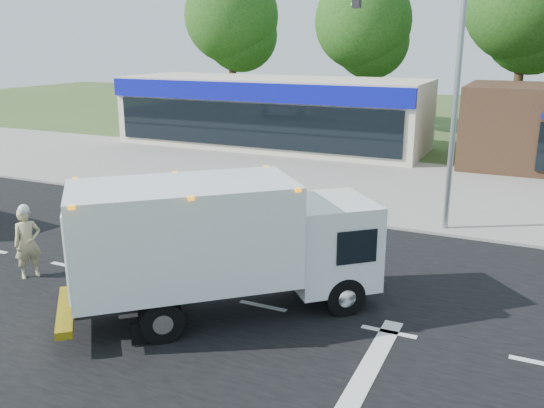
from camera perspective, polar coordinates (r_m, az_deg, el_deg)
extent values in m
plane|color=#385123|center=(13.77, -0.90, -10.13)|extent=(120.00, 120.00, 0.00)
cube|color=black|center=(13.77, -0.90, -10.11)|extent=(60.00, 14.00, 0.02)
cube|color=gray|center=(20.96, 8.87, -0.93)|extent=(60.00, 2.40, 0.12)
cube|color=gray|center=(26.42, 12.39, 2.26)|extent=(60.00, 9.00, 0.02)
cube|color=silver|center=(17.03, -19.50, -5.79)|extent=(1.20, 0.15, 0.01)
cube|color=silver|center=(15.19, -11.24, -7.80)|extent=(1.20, 0.15, 0.01)
cube|color=silver|center=(13.76, -0.90, -10.06)|extent=(1.20, 0.15, 0.01)
cube|color=silver|center=(12.89, 11.50, -12.30)|extent=(1.20, 0.15, 0.01)
cube|color=silver|center=(12.68, 25.19, -14.10)|extent=(1.20, 0.15, 0.01)
cube|color=black|center=(13.13, -8.42, -8.43)|extent=(4.20, 3.88, 0.33)
cube|color=silver|center=(13.67, 5.63, -3.69)|extent=(2.79, 2.80, 2.00)
cube|color=black|center=(13.97, 9.10, -2.56)|extent=(1.31, 1.45, 0.86)
cube|color=white|center=(12.65, -8.66, -2.91)|extent=(5.08, 4.88, 2.24)
cube|color=silver|center=(12.59, -19.55, -3.99)|extent=(1.31, 1.46, 1.81)
cube|color=yellow|center=(13.13, -19.73, -9.94)|extent=(1.77, 1.93, 0.17)
cube|color=orange|center=(12.35, -8.87, 1.92)|extent=(4.97, 4.78, 0.08)
cylinder|color=black|center=(14.83, 4.36, -6.28)|extent=(0.87, 0.82, 0.92)
cylinder|color=black|center=(13.30, 7.20, -9.06)|extent=(0.87, 0.82, 0.92)
cylinder|color=black|center=(14.02, -11.70, -7.92)|extent=(0.87, 0.82, 0.92)
cylinder|color=black|center=(12.30, -10.82, -11.39)|extent=(0.87, 0.82, 0.92)
imported|color=tan|center=(16.36, -23.05, -3.59)|extent=(0.74, 0.82, 1.89)
sphere|color=white|center=(16.10, -23.40, -0.51)|extent=(0.28, 0.28, 0.28)
cube|color=beige|center=(34.55, 0.02, 9.10)|extent=(18.00, 6.00, 4.00)
cube|color=#0A0F9A|center=(31.68, -2.33, 11.02)|extent=(18.00, 0.30, 1.00)
cube|color=black|center=(31.88, -2.30, 7.80)|extent=(17.00, 0.12, 2.40)
cylinder|color=gray|center=(19.01, 17.67, 8.96)|extent=(0.18, 0.18, 8.00)
cylinder|color=#332114|center=(44.68, -3.92, 12.73)|extent=(0.56, 0.56, 7.35)
sphere|color=#174112|center=(44.66, -4.03, 18.12)|extent=(6.93, 6.93, 6.93)
sphere|color=#174112|center=(44.82, -3.09, 16.38)|extent=(5.46, 5.46, 5.46)
cylinder|color=#332114|center=(40.86, 8.77, 11.96)|extent=(0.56, 0.56, 6.86)
sphere|color=#174112|center=(40.80, 9.01, 17.46)|extent=(6.47, 6.47, 6.47)
sphere|color=#174112|center=(41.12, 9.83, 15.64)|extent=(5.10, 5.10, 5.10)
cylinder|color=#332114|center=(39.24, 23.24, 11.47)|extent=(0.56, 0.56, 7.84)
sphere|color=#174112|center=(39.25, 23.97, 17.97)|extent=(7.39, 7.39, 7.39)
sphere|color=#174112|center=(39.68, 24.50, 15.76)|extent=(5.82, 5.82, 5.82)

